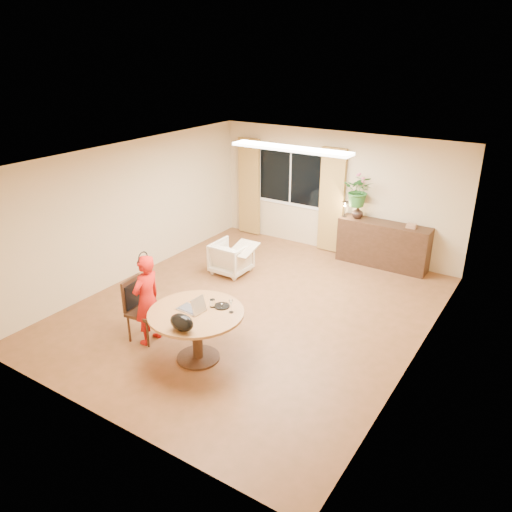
{
  "coord_description": "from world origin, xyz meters",
  "views": [
    {
      "loc": [
        4.13,
        -6.31,
        4.18
      ],
      "look_at": [
        0.2,
        -0.2,
        1.12
      ],
      "focal_mm": 35.0,
      "sensor_mm": 36.0,
      "label": 1
    }
  ],
  "objects_px": {
    "dining_table": "(196,322)",
    "dining_chair": "(144,311)",
    "sideboard": "(383,244)",
    "child": "(147,300)",
    "armchair": "(231,258)"
  },
  "relations": [
    {
      "from": "dining_chair",
      "to": "child",
      "type": "relative_size",
      "value": 0.69
    },
    {
      "from": "dining_chair",
      "to": "sideboard",
      "type": "height_order",
      "value": "dining_chair"
    },
    {
      "from": "child",
      "to": "dining_chair",
      "type": "bearing_deg",
      "value": -97.32
    },
    {
      "from": "dining_table",
      "to": "dining_chair",
      "type": "xyz_separation_m",
      "value": [
        -1.01,
        -0.02,
        -0.11
      ]
    },
    {
      "from": "dining_table",
      "to": "child",
      "type": "relative_size",
      "value": 0.95
    },
    {
      "from": "dining_table",
      "to": "sideboard",
      "type": "xyz_separation_m",
      "value": [
        1.07,
        4.65,
        -0.14
      ]
    },
    {
      "from": "child",
      "to": "armchair",
      "type": "height_order",
      "value": "child"
    },
    {
      "from": "dining_chair",
      "to": "dining_table",
      "type": "bearing_deg",
      "value": -6.24
    },
    {
      "from": "dining_table",
      "to": "sideboard",
      "type": "bearing_deg",
      "value": 77.05
    },
    {
      "from": "dining_chair",
      "to": "child",
      "type": "xyz_separation_m",
      "value": [
        0.1,
        -0.01,
        0.22
      ]
    },
    {
      "from": "dining_table",
      "to": "sideboard",
      "type": "height_order",
      "value": "sideboard"
    },
    {
      "from": "dining_chair",
      "to": "armchair",
      "type": "distance_m",
      "value": 2.73
    },
    {
      "from": "dining_table",
      "to": "dining_chair",
      "type": "relative_size",
      "value": 1.38
    },
    {
      "from": "sideboard",
      "to": "child",
      "type": "bearing_deg",
      "value": -112.92
    },
    {
      "from": "dining_chair",
      "to": "armchair",
      "type": "bearing_deg",
      "value": 89.3
    }
  ]
}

